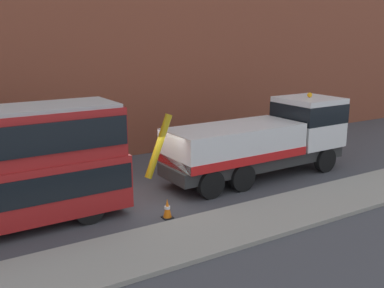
% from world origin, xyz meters
% --- Properties ---
extents(ground_plane, '(120.00, 120.00, 0.00)m').
position_xyz_m(ground_plane, '(0.00, 0.00, 0.00)').
color(ground_plane, '#424247').
extents(near_kerb, '(60.00, 2.80, 0.15)m').
position_xyz_m(near_kerb, '(0.00, -4.20, 0.07)').
color(near_kerb, gray).
rests_on(near_kerb, ground_plane).
extents(recovery_tow_truck, '(10.16, 2.78, 3.67)m').
position_xyz_m(recovery_tow_truck, '(6.05, -0.25, 1.76)').
color(recovery_tow_truck, '#2D2D2D').
rests_on(recovery_tow_truck, ground_plane).
extents(traffic_cone_near_bus, '(0.36, 0.36, 0.72)m').
position_xyz_m(traffic_cone_near_bus, '(-0.14, -2.28, 0.34)').
color(traffic_cone_near_bus, orange).
rests_on(traffic_cone_near_bus, ground_plane).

